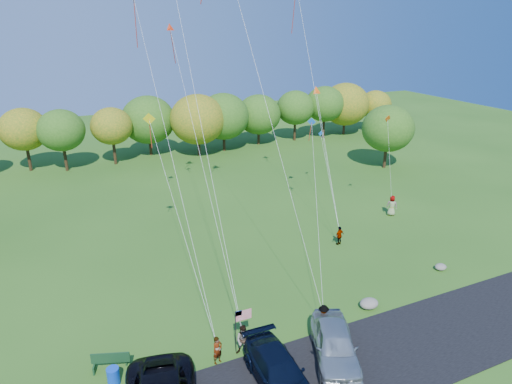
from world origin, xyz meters
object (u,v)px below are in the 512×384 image
minivan_navy (279,372)px  flyer_b (244,341)px  park_bench (111,360)px  flyer_d (339,236)px  trash_barrel (113,376)px  minivan_silver (335,344)px  flyer_e (392,206)px  flyer_c (323,318)px  flyer_a (217,350)px

minivan_navy → flyer_b: size_ratio=3.02×
park_bench → flyer_d: bearing=39.4°
trash_barrel → minivan_silver: bearing=-15.9°
park_bench → minivan_navy: bearing=-12.8°
flyer_e → flyer_d: bearing=60.8°
minivan_navy → flyer_d: (11.13, 11.17, -0.07)m
flyer_c → trash_barrel: (-11.47, 0.73, -0.35)m
flyer_b → flyer_a: bearing=-144.1°
minivan_navy → trash_barrel: bearing=156.5°
minivan_silver → flyer_c: (0.78, 2.30, -0.15)m
flyer_d → flyer_e: size_ratio=0.82×
park_bench → trash_barrel: 1.07m
minivan_silver → flyer_d: (7.66, 10.73, -0.19)m
flyer_a → flyer_d: (13.24, 8.43, -0.01)m
flyer_e → flyer_c: bearing=78.3°
flyer_a → flyer_c: bearing=-20.6°
flyer_c → flyer_e: flyer_e is taller
flyer_a → flyer_d: bearing=11.8°
minivan_silver → park_bench: (-10.65, 4.10, -0.39)m
flyer_b → park_bench: (-6.53, 1.80, -0.32)m
flyer_d → trash_barrel: 19.89m
minivan_navy → flyer_d: minivan_navy is taller
flyer_e → trash_barrel: 27.94m
minivan_silver → flyer_d: 13.19m
minivan_navy → flyer_a: minivan_navy is taller
flyer_c → flyer_e: (14.42, 11.25, 0.13)m
flyer_c → flyer_b: bearing=35.8°
flyer_a → flyer_c: size_ratio=0.98×
minivan_silver → flyer_b: (-4.12, 2.30, -0.07)m
minivan_navy → flyer_b: (-0.65, 2.75, 0.05)m
flyer_a → flyer_e: size_ratio=0.84×
park_bench → flyer_a: bearing=-0.0°
minivan_navy → park_bench: bearing=149.9°
trash_barrel → flyer_e: bearing=22.1°
flyer_c → park_bench: 11.58m
flyer_c → flyer_d: 10.88m
minivan_silver → flyer_a: minivan_silver is taller
flyer_a → flyer_c: 6.37m
minivan_navy → flyer_a: bearing=129.8°
flyer_b → park_bench: 6.78m
flyer_a → trash_barrel: flyer_a is taller
flyer_b → flyer_e: bearing=66.2°
flyer_d → trash_barrel: flyer_d is taller
flyer_a → flyer_b: 1.47m
flyer_e → minivan_navy: bearing=77.2°
minivan_silver → trash_barrel: minivan_silver is taller
park_bench → flyer_c: bearing=10.6°
flyer_c → trash_barrel: flyer_c is taller
flyer_a → flyer_b: bearing=-20.6°
flyer_b → flyer_c: flyer_b is taller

